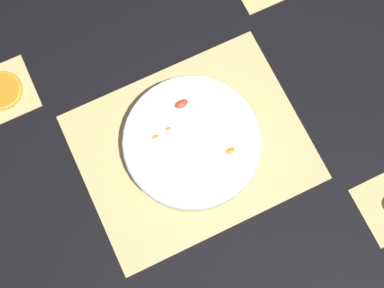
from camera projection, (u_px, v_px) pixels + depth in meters
ground_plane at (192, 147)px, 1.08m from camera, size 6.00×6.00×0.00m
bamboo_mat_center at (192, 147)px, 1.08m from camera, size 0.45×0.36×0.01m
coaster_mat_near_right at (3, 92)px, 1.11m from camera, size 0.13×0.13×0.01m
fruit_salad_bowl at (193, 143)px, 1.05m from camera, size 0.27×0.27×0.06m
orange_slice_whole at (2, 91)px, 1.10m from camera, size 0.09×0.09×0.01m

